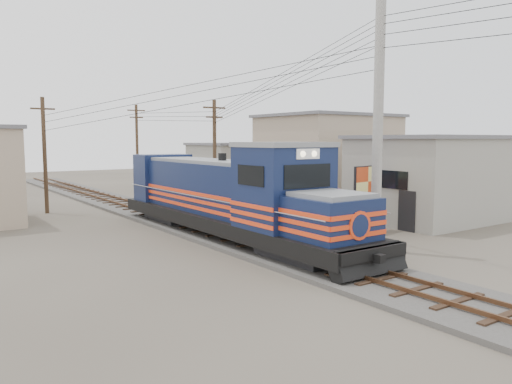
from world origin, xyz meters
TOP-DOWN VIEW (x-y plane):
  - ground at (0.00, 0.00)m, footprint 120.00×120.00m
  - ballast at (0.00, 10.00)m, footprint 3.60×70.00m
  - track at (0.00, 10.00)m, footprint 1.15×70.00m
  - locomotive at (0.00, 4.95)m, footprint 3.14×17.11m
  - utility_pole_main at (3.50, -0.50)m, footprint 0.40×0.40m
  - wooden_pole_mid at (4.50, 14.00)m, footprint 1.60×0.24m
  - wooden_pole_far at (4.80, 28.00)m, footprint 1.60×0.24m
  - wooden_pole_left at (-5.00, 18.00)m, footprint 1.60×0.24m
  - power_lines at (-0.14, 8.49)m, footprint 9.65×19.00m
  - shophouse_front at (11.50, 3.00)m, footprint 7.35×6.30m
  - shophouse_mid at (12.50, 12.00)m, footprint 8.40×7.35m
  - shophouse_back at (11.00, 22.00)m, footprint 6.30×6.30m
  - billboard at (6.26, 2.51)m, footprint 2.07×0.49m
  - market_umbrella at (5.45, 3.88)m, footprint 2.47×2.47m
  - vendor at (6.04, 4.49)m, footprint 0.72×0.70m
  - plant_nursery at (5.31, 4.26)m, footprint 3.41×3.10m

SIDE VIEW (x-z plane):
  - ground at x=0.00m, z-range 0.00..0.00m
  - ballast at x=0.00m, z-range 0.00..0.16m
  - track at x=0.00m, z-range 0.20..0.32m
  - plant_nursery at x=5.31m, z-range -0.13..1.00m
  - vendor at x=6.04m, z-range 0.00..1.67m
  - locomotive at x=0.00m, z-range -0.29..3.95m
  - market_umbrella at x=5.45m, z-range 0.82..2.99m
  - shophouse_back at x=11.00m, z-range 0.01..4.21m
  - shophouse_front at x=11.50m, z-range 0.01..4.71m
  - billboard at x=6.26m, z-range 0.76..3.98m
  - shophouse_mid at x=12.50m, z-range 0.01..6.21m
  - wooden_pole_mid at x=4.50m, z-range 0.18..7.18m
  - wooden_pole_left at x=-5.00m, z-range 0.18..7.18m
  - wooden_pole_far at x=4.80m, z-range 0.18..7.68m
  - utility_pole_main at x=3.50m, z-range 0.00..10.00m
  - power_lines at x=-0.14m, z-range 5.91..9.21m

